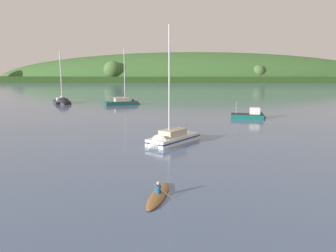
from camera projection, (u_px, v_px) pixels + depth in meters
far_shoreline_hill at (193, 81)px, 278.10m from camera, size 433.70×109.31×49.51m
sailboat_near_mooring at (125, 104)px, 71.77m from camera, size 8.48×5.51×13.60m
sailboat_midwater_white at (62, 103)px, 74.07m from camera, size 6.50×9.52×13.50m
sailboat_far_left at (169, 141)px, 32.22m from camera, size 6.22×7.15×12.59m
fishing_boat_moored at (251, 116)px, 50.30m from camera, size 5.67×3.25×3.38m
canoe_with_paddler at (158, 195)px, 18.55m from camera, size 1.88×4.46×1.02m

